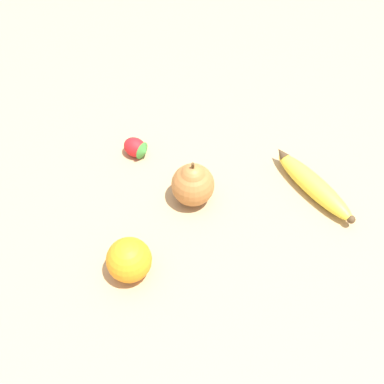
# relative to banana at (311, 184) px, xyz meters

# --- Properties ---
(ground_plane) EXTENTS (3.00, 3.00, 0.00)m
(ground_plane) POSITION_rel_banana_xyz_m (-0.13, -0.10, -0.02)
(ground_plane) COLOR tan
(banana) EXTENTS (0.16, 0.17, 0.04)m
(banana) POSITION_rel_banana_xyz_m (0.00, 0.00, 0.00)
(banana) COLOR yellow
(banana) RESTS_ON ground_plane
(orange) EXTENTS (0.07, 0.07, 0.07)m
(orange) POSITION_rel_banana_xyz_m (-0.29, -0.22, 0.02)
(orange) COLOR orange
(orange) RESTS_ON ground_plane
(pear) EXTENTS (0.08, 0.08, 0.10)m
(pear) POSITION_rel_banana_xyz_m (-0.22, -0.05, 0.02)
(pear) COLOR #A36633
(pear) RESTS_ON ground_plane
(strawberry) EXTENTS (0.06, 0.06, 0.04)m
(strawberry) POSITION_rel_banana_xyz_m (-0.34, 0.04, -0.00)
(strawberry) COLOR red
(strawberry) RESTS_ON ground_plane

